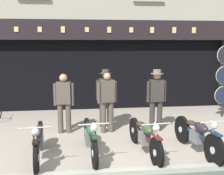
% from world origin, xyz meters
% --- Properties ---
extents(shop_facade, '(10.87, 4.42, 6.24)m').
position_xyz_m(shop_facade, '(-0.00, 7.02, 1.70)').
color(shop_facade, black).
rests_on(shop_facade, ground).
extents(motorcycle_left, '(0.62, 2.00, 0.93)m').
position_xyz_m(motorcycle_left, '(-1.55, 0.94, 0.43)').
color(motorcycle_left, black).
rests_on(motorcycle_left, ground).
extents(motorcycle_center_left, '(0.62, 2.01, 0.93)m').
position_xyz_m(motorcycle_center_left, '(-0.44, 1.01, 0.43)').
color(motorcycle_center_left, black).
rests_on(motorcycle_center_left, ground).
extents(motorcycle_center, '(0.62, 2.07, 0.91)m').
position_xyz_m(motorcycle_center, '(0.78, 0.99, 0.42)').
color(motorcycle_center, black).
rests_on(motorcycle_center, ground).
extents(motorcycle_center_right, '(0.62, 2.04, 0.93)m').
position_xyz_m(motorcycle_center_right, '(1.97, 0.88, 0.44)').
color(motorcycle_center_right, black).
rests_on(motorcycle_center_right, ground).
extents(salesman_left, '(0.56, 0.26, 1.66)m').
position_xyz_m(salesman_left, '(-1.10, 2.66, 0.92)').
color(salesman_left, brown).
rests_on(salesman_left, ground).
extents(shopkeeper_center, '(0.56, 0.33, 1.73)m').
position_xyz_m(shopkeeper_center, '(0.10, 3.09, 0.96)').
color(shopkeeper_center, '#38332D').
rests_on(shopkeeper_center, ground).
extents(salesman_right, '(0.56, 0.35, 1.76)m').
position_xyz_m(salesman_right, '(1.49, 2.56, 0.98)').
color(salesman_right, '#38332D').
rests_on(salesman_right, ground).
extents(assistant_far_right, '(0.55, 0.29, 1.69)m').
position_xyz_m(assistant_far_right, '(0.09, 2.58, 0.93)').
color(assistant_far_right, brown).
rests_on(assistant_far_right, ground).
extents(advert_board_near, '(0.82, 0.03, 0.98)m').
position_xyz_m(advert_board_near, '(-2.84, 5.40, 1.87)').
color(advert_board_near, beige).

